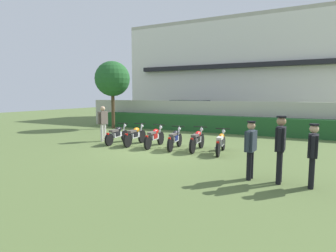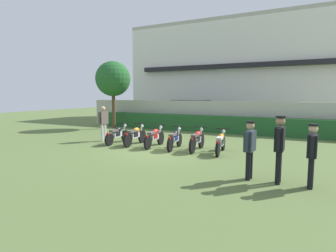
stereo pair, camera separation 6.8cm
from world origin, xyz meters
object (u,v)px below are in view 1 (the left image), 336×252
motorcycle_in_row_5 (221,142)px  motorcycle_in_row_1 (135,135)px  motorcycle_in_row_3 (175,139)px  officer_0 (251,145)px  parked_car (191,113)px  motorcycle_in_row_4 (197,140)px  motorcycle_in_row_2 (154,137)px  officer_1 (280,143)px  tree_near_inspector (112,79)px  motorcycle_in_row_0 (117,134)px  officer_2 (313,151)px  inspector_person (103,120)px

motorcycle_in_row_5 → motorcycle_in_row_1: bearing=82.5°
motorcycle_in_row_3 → officer_0: bearing=-136.3°
parked_car → motorcycle_in_row_4: (4.11, -9.46, -0.48)m
motorcycle_in_row_2 → officer_1: officer_1 is taller
tree_near_inspector → motorcycle_in_row_2: bearing=-38.5°
motorcycle_in_row_1 → motorcycle_in_row_5: 4.06m
motorcycle_in_row_0 → officer_2: bearing=-113.5°
motorcycle_in_row_3 → motorcycle_in_row_4: motorcycle_in_row_4 is taller
inspector_person → officer_2: inspector_person is taller
officer_1 → motorcycle_in_row_3: bearing=-33.1°
motorcycle_in_row_3 → officer_2: size_ratio=1.14×
motorcycle_in_row_0 → inspector_person: inspector_person is taller
motorcycle_in_row_5 → motorcycle_in_row_4: bearing=79.3°
tree_near_inspector → motorcycle_in_row_5: size_ratio=2.38×
tree_near_inspector → officer_1: bearing=-34.0°
motorcycle_in_row_1 → officer_0: 6.49m
motorcycle_in_row_3 → officer_1: size_ratio=1.04×
parked_car → motorcycle_in_row_3: bearing=-64.3°
parked_car → motorcycle_in_row_0: (0.11, -9.57, -0.50)m
inspector_person → officer_1: bearing=-20.4°
officer_0 → motorcycle_in_row_1: bearing=-22.0°
motorcycle_in_row_1 → officer_0: officer_0 is taller
officer_1 → officer_2: (0.76, -0.03, -0.12)m
motorcycle_in_row_0 → officer_1: (7.48, -2.91, 0.62)m
motorcycle_in_row_1 → officer_1: officer_1 is taller
motorcycle_in_row_3 → officer_0: 4.74m
parked_car → tree_near_inspector: tree_near_inspector is taller
parked_car → inspector_person: parked_car is taller
motorcycle_in_row_2 → motorcycle_in_row_4: (2.00, 0.07, 0.01)m
officer_2 → officer_0: bearing=1.3°
motorcycle_in_row_3 → officer_0: size_ratio=1.15×
parked_car → motorcycle_in_row_5: size_ratio=2.45×
inspector_person → motorcycle_in_row_0: bearing=-13.6°
motorcycle_in_row_4 → officer_2: size_ratio=1.16×
parked_car → motorcycle_in_row_0: bearing=-81.8°
motorcycle_in_row_5 → inspector_person: (-6.08, 0.20, 0.61)m
motorcycle_in_row_2 → motorcycle_in_row_4: bearing=-92.4°
motorcycle_in_row_3 → tree_near_inspector: bearing=47.8°
tree_near_inspector → motorcycle_in_row_2: 8.17m
tree_near_inspector → officer_1: size_ratio=2.58×
motorcycle_in_row_3 → officer_2: 6.00m
motorcycle_in_row_0 → motorcycle_in_row_3: bearing=-93.5°
motorcycle_in_row_0 → officer_2: 8.76m
motorcycle_in_row_0 → officer_2: size_ratio=1.19×
motorcycle_in_row_2 → motorcycle_in_row_1: bearing=85.2°
motorcycle_in_row_3 → officer_1: officer_1 is taller
officer_0 → officer_2: (1.51, -0.03, 0.00)m
parked_car → officer_2: (8.34, -12.52, 0.01)m
officer_1 → officer_2: officer_1 is taller
motorcycle_in_row_5 → officer_2: officer_2 is taller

